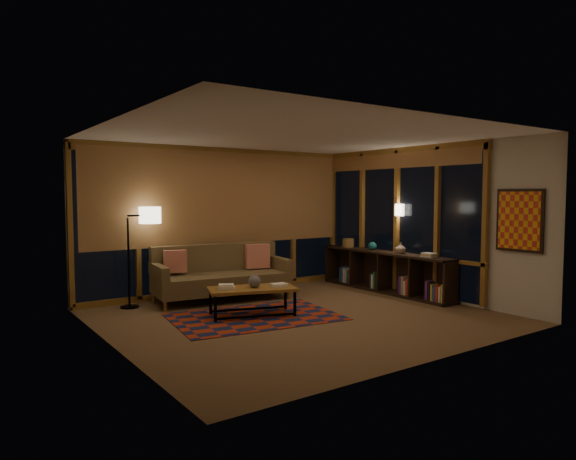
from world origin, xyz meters
TOP-DOWN VIEW (x-y plane):
  - floor at (0.00, 0.00)m, footprint 5.50×5.00m
  - ceiling at (0.00, 0.00)m, footprint 5.50×5.00m
  - walls at (0.00, 0.00)m, footprint 5.51×5.01m
  - window_wall_back at (0.00, 2.43)m, footprint 5.30×0.16m
  - window_wall_right at (2.68, 0.60)m, footprint 0.16×3.70m
  - wall_art at (2.71, -1.85)m, footprint 0.06×0.74m
  - wall_sconce at (2.62, 0.45)m, footprint 0.12×0.18m
  - sofa at (-0.39, 1.73)m, footprint 2.40×1.22m
  - pillow_left at (-1.14, 1.98)m, footprint 0.40×0.22m
  - pillow_right at (0.38, 1.82)m, footprint 0.46×0.25m
  - area_rug at (-0.56, 0.36)m, footprint 2.63×1.94m
  - coffee_table at (-0.56, 0.45)m, footprint 1.42×0.98m
  - book_stack_a at (-0.93, 0.58)m, footprint 0.29×0.27m
  - book_stack_b at (-0.17, 0.30)m, footprint 0.29×0.24m
  - ceramic_pot at (-0.52, 0.45)m, footprint 0.24×0.24m
  - floor_lamp at (-1.90, 2.09)m, footprint 0.57×0.39m
  - bookshelf at (2.49, 0.68)m, footprint 0.40×3.05m
  - basket at (2.47, 1.69)m, footprint 0.24×0.24m
  - teal_bowl at (2.49, 1.01)m, footprint 0.18×0.18m
  - vase at (2.49, 0.29)m, footprint 0.21×0.21m
  - shelf_book_stack at (2.49, -0.36)m, footprint 0.25×0.31m

SIDE VIEW (x-z plane):
  - floor at x=0.00m, z-range -0.01..0.01m
  - area_rug at x=-0.56m, z-range 0.00..0.01m
  - coffee_table at x=-0.56m, z-range 0.00..0.43m
  - bookshelf at x=2.49m, z-range 0.00..0.76m
  - book_stack_b at x=-0.17m, z-range 0.43..0.49m
  - book_stack_a at x=-0.93m, z-range 0.43..0.50m
  - sofa at x=-0.39m, z-range 0.00..0.94m
  - ceramic_pot at x=-0.52m, z-range 0.43..0.62m
  - pillow_left at x=-1.14m, z-range 0.47..0.85m
  - pillow_right at x=0.38m, z-range 0.47..0.91m
  - shelf_book_stack at x=2.49m, z-range 0.76..0.84m
  - floor_lamp at x=-1.90m, z-range 0.00..1.64m
  - teal_bowl at x=2.49m, z-range 0.76..0.92m
  - basket at x=2.47m, z-range 0.76..0.94m
  - vase at x=2.49m, z-range 0.76..0.96m
  - walls at x=0.00m, z-range 0.00..2.70m
  - window_wall_back at x=0.00m, z-range 0.05..2.65m
  - window_wall_right at x=2.68m, z-range 0.05..2.65m
  - wall_art at x=2.71m, z-range 0.98..1.92m
  - wall_sconce at x=2.62m, z-range 1.44..1.66m
  - ceiling at x=0.00m, z-range 2.70..2.71m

